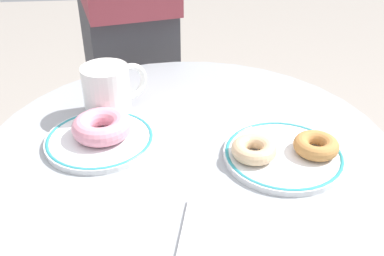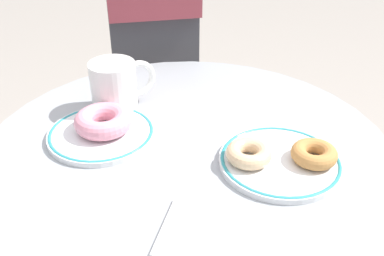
# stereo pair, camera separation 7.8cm
# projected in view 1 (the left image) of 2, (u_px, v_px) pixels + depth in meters

# --- Properties ---
(cafe_table) EXTENTS (0.71, 0.71, 0.74)m
(cafe_table) POSITION_uv_depth(u_px,v_px,m) (189.00, 236.00, 0.89)
(cafe_table) COLOR #999EA3
(cafe_table) RESTS_ON ground
(plate_left) EXTENTS (0.19, 0.19, 0.01)m
(plate_left) POSITION_uv_depth(u_px,v_px,m) (100.00, 139.00, 0.77)
(plate_left) COLOR white
(plate_left) RESTS_ON cafe_table
(plate_right) EXTENTS (0.20, 0.20, 0.01)m
(plate_right) POSITION_uv_depth(u_px,v_px,m) (283.00, 155.00, 0.73)
(plate_right) COLOR white
(plate_right) RESTS_ON cafe_table
(donut_pink_frosted) EXTENTS (0.14, 0.14, 0.03)m
(donut_pink_frosted) POSITION_uv_depth(u_px,v_px,m) (102.00, 127.00, 0.77)
(donut_pink_frosted) COLOR pink
(donut_pink_frosted) RESTS_ON plate_left
(donut_old_fashioned) EXTENTS (0.09, 0.09, 0.02)m
(donut_old_fashioned) POSITION_uv_depth(u_px,v_px,m) (316.00, 145.00, 0.73)
(donut_old_fashioned) COLOR #BC7F42
(donut_old_fashioned) RESTS_ON plate_right
(donut_glazed) EXTENTS (0.10, 0.10, 0.02)m
(donut_glazed) POSITION_uv_depth(u_px,v_px,m) (254.00, 149.00, 0.72)
(donut_glazed) COLOR #E0B789
(donut_glazed) RESTS_ON plate_right
(paper_napkin) EXTENTS (0.16, 0.14, 0.01)m
(paper_napkin) POSITION_uv_depth(u_px,v_px,m) (233.00, 233.00, 0.59)
(paper_napkin) COLOR white
(paper_napkin) RESTS_ON cafe_table
(coffee_mug) EXTENTS (0.12, 0.10, 0.10)m
(coffee_mug) POSITION_uv_depth(u_px,v_px,m) (109.00, 91.00, 0.83)
(coffee_mug) COLOR white
(coffee_mug) RESTS_ON cafe_table
(person_figure) EXTENTS (0.30, 0.44, 1.62)m
(person_figure) POSITION_uv_depth(u_px,v_px,m) (124.00, 12.00, 1.21)
(person_figure) COLOR #3D3D42
(person_figure) RESTS_ON ground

